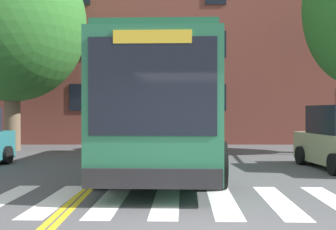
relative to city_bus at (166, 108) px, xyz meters
The scene contains 6 objects.
crosswalk 5.42m from the city_bus, 89.91° to the right, with size 13.59×3.88×0.01m.
lane_line_yellow_inner 9.28m from the city_bus, 101.68° to the left, with size 0.12×36.00×0.01m, color gold.
lane_line_yellow_outer 9.25m from the city_bus, 100.69° to the left, with size 0.12×36.00×0.01m, color gold.
city_bus is the anchor object (origin of this frame).
street_tree_curbside_small 10.32m from the city_bus, 136.05° to the left, with size 9.03×8.95×9.18m.
building_facade 14.32m from the city_bus, 79.60° to the left, with size 35.47×7.12×9.90m.
Camera 1 is at (-0.46, -6.14, 1.74)m, focal length 50.00 mm.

